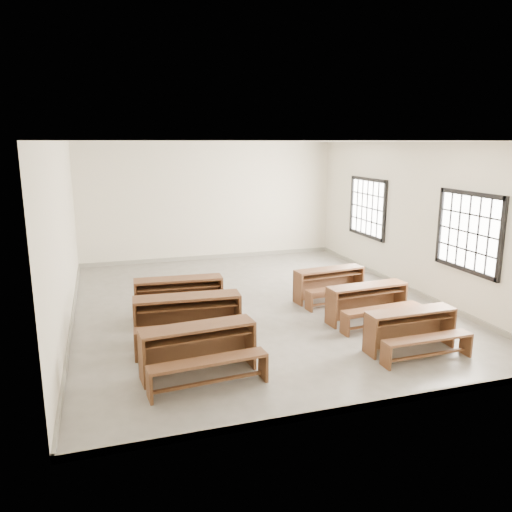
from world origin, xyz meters
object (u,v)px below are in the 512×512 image
object	(u,v)px
desk_set_5	(330,282)
desk_set_0	(199,347)
desk_set_4	(368,301)
desk_set_1	(188,316)
desk_set_3	(412,328)
desk_set_2	(179,295)

from	to	relation	value
desk_set_5	desk_set_0	bearing A→B (deg)	-147.78
desk_set_4	desk_set_5	xyz separation A→B (m)	(-0.11, 1.33, -0.01)
desk_set_1	desk_set_3	bearing A→B (deg)	-19.15
desk_set_3	desk_set_0	bearing A→B (deg)	176.19
desk_set_1	desk_set_5	bearing A→B (deg)	26.46
desk_set_2	desk_set_4	world-z (taller)	desk_set_2
desk_set_1	desk_set_3	world-z (taller)	desk_set_1
desk_set_1	desk_set_5	xyz separation A→B (m)	(3.16, 1.32, -0.06)
desk_set_2	desk_set_1	bearing A→B (deg)	-88.66
desk_set_1	desk_set_2	distance (m)	1.27
desk_set_2	desk_set_0	bearing A→B (deg)	-88.78
desk_set_2	desk_set_5	distance (m)	3.10
desk_set_0	desk_set_2	world-z (taller)	desk_set_2
desk_set_1	desk_set_2	xyz separation A→B (m)	(0.05, 1.27, -0.03)
desk_set_0	desk_set_5	world-z (taller)	desk_set_0
desk_set_3	desk_set_5	distance (m)	2.70
desk_set_1	desk_set_0	bearing A→B (deg)	-88.82
desk_set_2	desk_set_3	world-z (taller)	desk_set_2
desk_set_3	desk_set_2	bearing A→B (deg)	139.23
desk_set_4	desk_set_1	bearing A→B (deg)	175.15
desk_set_1	desk_set_2	world-z (taller)	desk_set_1
desk_set_2	desk_set_4	bearing A→B (deg)	-18.08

